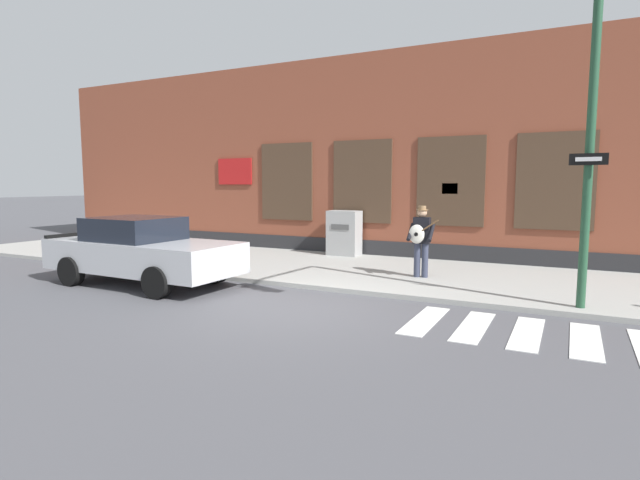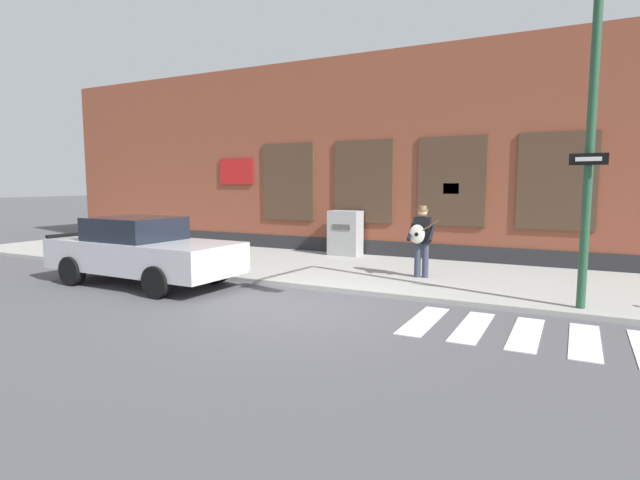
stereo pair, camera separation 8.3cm
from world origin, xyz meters
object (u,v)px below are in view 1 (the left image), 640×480
busker (421,237)px  traffic_light (589,71)px  red_car (141,251)px  utility_box (344,233)px

busker → traffic_light: size_ratio=0.29×
red_car → traffic_light: traffic_light is taller
traffic_light → utility_box: (-6.33, 5.05, -3.21)m
traffic_light → busker: bearing=142.1°
utility_box → red_car: bearing=-113.4°
red_car → traffic_light: (8.80, 0.67, 3.23)m
traffic_light → utility_box: traffic_light is taller
traffic_light → utility_box: size_ratio=4.19×
busker → utility_box: size_ratio=1.23×
busker → traffic_light: bearing=-37.9°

